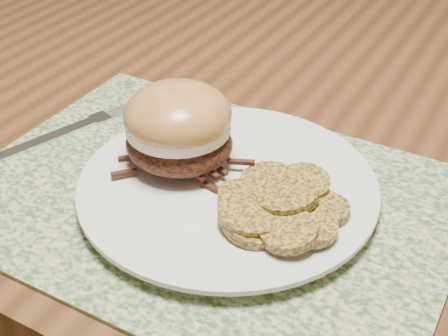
# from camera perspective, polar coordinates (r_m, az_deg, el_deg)

# --- Properties ---
(dining_table) EXTENTS (1.50, 0.90, 0.75)m
(dining_table) POSITION_cam_1_polar(r_m,az_deg,el_deg) (0.79, 18.40, -0.86)
(dining_table) COLOR brown
(dining_table) RESTS_ON ground
(placemat) EXTENTS (0.45, 0.33, 0.00)m
(placemat) POSITION_cam_1_polar(r_m,az_deg,el_deg) (0.58, -1.63, -2.75)
(placemat) COLOR #3E6131
(placemat) RESTS_ON dining_table
(dinner_plate) EXTENTS (0.26, 0.26, 0.02)m
(dinner_plate) POSITION_cam_1_polar(r_m,az_deg,el_deg) (0.58, 0.35, -1.85)
(dinner_plate) COLOR silver
(dinner_plate) RESTS_ON placemat
(pork_sandwich) EXTENTS (0.12, 0.12, 0.08)m
(pork_sandwich) POSITION_cam_1_polar(r_m,az_deg,el_deg) (0.58, -4.19, 3.76)
(pork_sandwich) COLOR black
(pork_sandwich) RESTS_ON dinner_plate
(roasted_potatoes) EXTENTS (0.13, 0.14, 0.03)m
(roasted_potatoes) POSITION_cam_1_polar(r_m,az_deg,el_deg) (0.53, 5.04, -3.49)
(roasted_potatoes) COLOR olive
(roasted_potatoes) RESTS_ON dinner_plate
(fork) EXTENTS (0.07, 0.17, 0.00)m
(fork) POSITION_cam_1_polar(r_m,az_deg,el_deg) (0.69, -14.38, 3.19)
(fork) COLOR silver
(fork) RESTS_ON placemat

